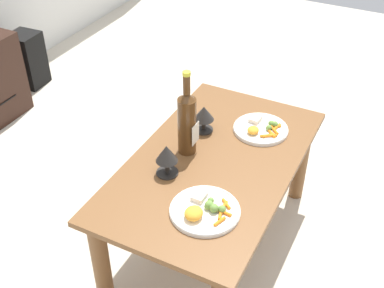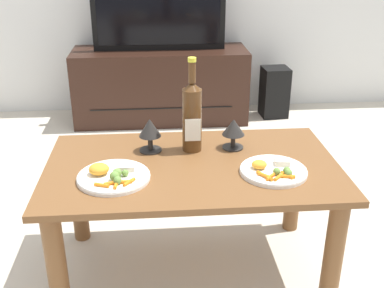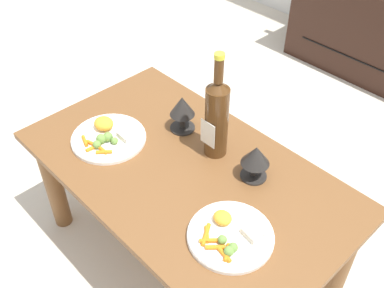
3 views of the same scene
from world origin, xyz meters
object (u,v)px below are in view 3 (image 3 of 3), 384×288
at_px(wine_bottle, 217,116).
at_px(dinner_plate_right, 230,235).
at_px(dining_table, 185,188).
at_px(dinner_plate_left, 108,136).
at_px(goblet_right, 256,157).
at_px(goblet_left, 182,108).

distance_m(wine_bottle, dinner_plate_right, 0.38).
bearing_deg(dining_table, dinner_plate_left, -161.85).
bearing_deg(wine_bottle, dinner_plate_left, -143.12).
height_order(dining_table, goblet_right, goblet_right).
bearing_deg(dinner_plate_left, dining_table, 18.15).
bearing_deg(dinner_plate_right, wine_bottle, 140.78).
relative_size(wine_bottle, dinner_plate_left, 1.45).
bearing_deg(goblet_right, goblet_left, 180.00).
distance_m(goblet_left, goblet_right, 0.33).
xyz_separation_m(dining_table, wine_bottle, (0.01, 0.13, 0.25)).
bearing_deg(dinner_plate_left, goblet_right, 26.10).
xyz_separation_m(goblet_left, dinner_plate_left, (-0.13, -0.23, -0.08)).
xyz_separation_m(wine_bottle, goblet_right, (0.17, 0.00, -0.07)).
relative_size(goblet_left, dinner_plate_right, 0.56).
xyz_separation_m(dining_table, goblet_left, (-0.16, 0.13, 0.18)).
bearing_deg(wine_bottle, goblet_right, 1.19).
bearing_deg(dining_table, wine_bottle, 85.87).
relative_size(dining_table, goblet_right, 8.89).
distance_m(dinner_plate_left, dinner_plate_right, 0.58).
bearing_deg(dinner_plate_right, goblet_left, 152.62).
relative_size(dining_table, wine_bottle, 2.93).
distance_m(wine_bottle, goblet_left, 0.18).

